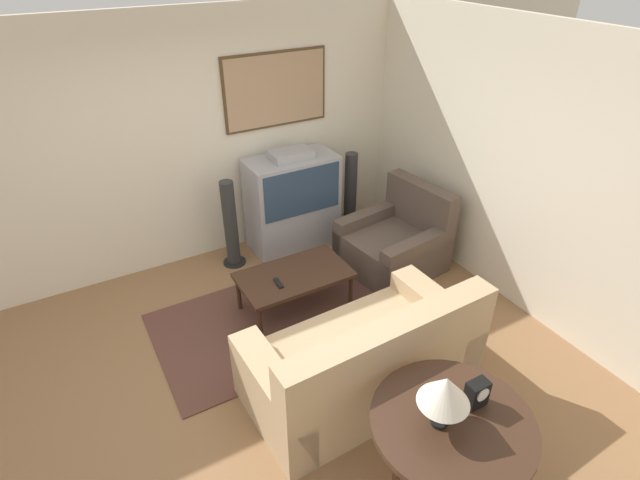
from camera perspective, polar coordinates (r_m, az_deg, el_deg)
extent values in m
plane|color=#8E6642|center=(4.53, -5.90, -14.78)|extent=(12.00, 12.00, 0.00)
cube|color=beige|center=(5.51, -16.08, 10.16)|extent=(12.00, 0.06, 2.70)
cube|color=#4C381E|center=(5.68, -5.08, 16.73)|extent=(1.21, 0.03, 0.81)
cube|color=tan|center=(5.66, -5.00, 16.69)|extent=(1.16, 0.01, 0.76)
cube|color=beige|center=(5.13, 21.19, 7.60)|extent=(0.06, 12.00, 2.70)
cube|color=brown|center=(5.05, -3.81, -8.60)|extent=(2.53, 1.43, 0.01)
cube|color=#9E9EA3|center=(6.01, -3.09, 1.65)|extent=(1.03, 0.52, 0.51)
cube|color=#9E9EA3|center=(5.75, -3.25, 6.49)|extent=(1.03, 0.52, 0.62)
cube|color=#2D425B|center=(5.54, -2.00, 5.46)|extent=(0.93, 0.01, 0.54)
cube|color=#9E9EA3|center=(5.61, -3.36, 9.75)|extent=(0.46, 0.29, 0.09)
cube|color=tan|center=(4.25, 4.51, -14.08)|extent=(1.87, 1.03, 0.46)
cube|color=tan|center=(3.71, 8.23, -12.37)|extent=(1.85, 0.28, 0.50)
cube|color=tan|center=(4.60, 12.82, -9.32)|extent=(0.27, 0.97, 0.62)
cube|color=tan|center=(3.91, -5.53, -17.68)|extent=(0.27, 0.97, 0.62)
cube|color=#877154|center=(4.05, 11.62, -9.78)|extent=(0.36, 0.13, 0.34)
cube|color=#877154|center=(3.66, 1.56, -14.52)|extent=(0.36, 0.13, 0.34)
cube|color=brown|center=(5.66, 8.18, -1.25)|extent=(1.09, 1.04, 0.43)
cube|color=brown|center=(5.69, 11.43, 4.02)|extent=(0.30, 0.94, 0.50)
cube|color=brown|center=(5.85, 5.64, 0.96)|extent=(0.99, 0.28, 0.57)
cube|color=brown|center=(5.41, 11.04, -2.39)|extent=(0.99, 0.28, 0.57)
cube|color=#3D2619|center=(4.89, -2.97, -4.04)|extent=(1.08, 0.63, 0.04)
cylinder|color=#3D2619|center=(4.68, -6.86, -9.58)|extent=(0.04, 0.04, 0.39)
cylinder|color=#3D2619|center=(5.03, 3.51, -5.94)|extent=(0.04, 0.04, 0.39)
cylinder|color=#3D2619|center=(5.07, -9.27, -6.07)|extent=(0.04, 0.04, 0.39)
cylinder|color=#3D2619|center=(5.39, 0.49, -2.95)|extent=(0.04, 0.04, 0.39)
cylinder|color=#3D2619|center=(3.37, 14.93, -19.53)|extent=(1.02, 1.02, 0.04)
cube|color=#3D2619|center=(3.42, 14.78, -20.19)|extent=(0.87, 0.41, 0.08)
cylinder|color=#3D2619|center=(3.52, 8.68, -25.29)|extent=(0.05, 0.05, 0.68)
cylinder|color=#3D2619|center=(3.85, 17.76, -19.99)|extent=(0.05, 0.05, 0.68)
cylinder|color=black|center=(3.31, 13.46, -19.52)|extent=(0.11, 0.11, 0.02)
cylinder|color=black|center=(3.18, 13.87, -17.56)|extent=(0.02, 0.02, 0.32)
cone|color=silver|center=(3.11, 14.12, -16.33)|extent=(0.32, 0.32, 0.20)
cube|color=black|center=(3.40, 17.46, -16.40)|extent=(0.14, 0.09, 0.19)
cylinder|color=white|center=(3.36, 18.15, -16.50)|extent=(0.10, 0.01, 0.10)
cube|color=black|center=(4.75, -4.77, -4.93)|extent=(0.05, 0.16, 0.02)
cylinder|color=black|center=(5.87, -9.73, -2.48)|extent=(0.26, 0.26, 0.02)
cylinder|color=#2D2D2D|center=(5.60, -10.20, 1.79)|extent=(0.15, 0.15, 1.03)
cylinder|color=black|center=(6.45, 3.35, 1.40)|extent=(0.26, 0.26, 0.02)
cylinder|color=#2D2D2D|center=(6.21, 3.49, 5.42)|extent=(0.15, 0.15, 1.03)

